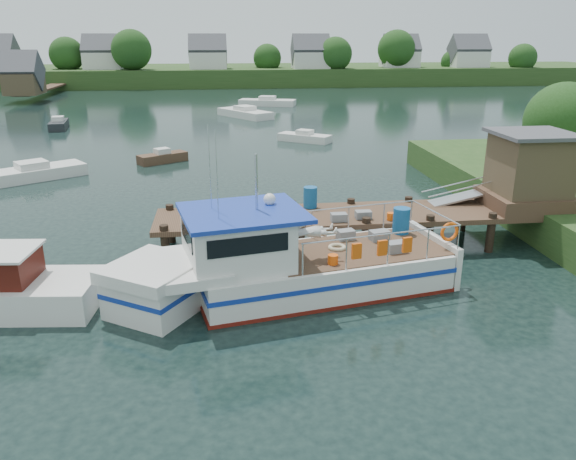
{
  "coord_description": "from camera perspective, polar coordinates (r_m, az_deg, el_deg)",
  "views": [
    {
      "loc": [
        -3.3,
        -20.87,
        8.06
      ],
      "look_at": [
        -1.0,
        -1.5,
        1.3
      ],
      "focal_mm": 35.0,
      "sensor_mm": 36.0,
      "label": 1
    }
  ],
  "objects": [
    {
      "name": "moored_d",
      "position": [
        60.05,
        -4.4,
        11.77
      ],
      "size": [
        5.77,
        7.05,
        1.17
      ],
      "rotation": [
        0.0,
        0.0,
        0.06
      ],
      "color": "silver",
      "rests_on": "ground"
    },
    {
      "name": "ground_plane",
      "position": [
        22.61,
        2.07,
        -1.78
      ],
      "size": [
        160.0,
        160.0,
        0.0
      ],
      "primitive_type": "plane",
      "color": "black"
    },
    {
      "name": "moored_a",
      "position": [
        36.64,
        -24.49,
        5.33
      ],
      "size": [
        5.97,
        4.94,
        1.08
      ],
      "rotation": [
        0.0,
        0.0,
        0.25
      ],
      "color": "silver",
      "rests_on": "ground"
    },
    {
      "name": "moored_c",
      "position": [
        44.12,
        25.98,
        7.3
      ],
      "size": [
        8.11,
        3.01,
        1.27
      ],
      "rotation": [
        0.0,
        0.0,
        -0.21
      ],
      "color": "silver",
      "rests_on": "ground"
    },
    {
      "name": "moored_far",
      "position": [
        70.1,
        -2.11,
        12.86
      ],
      "size": [
        7.13,
        4.12,
        1.15
      ],
      "rotation": [
        0.0,
        0.0,
        -0.03
      ],
      "color": "silver",
      "rests_on": "ground"
    },
    {
      "name": "far_shore",
      "position": [
        103.46,
        -5.12,
        15.75
      ],
      "size": [
        140.0,
        42.55,
        9.22
      ],
      "color": "#2D491E",
      "rests_on": "ground"
    },
    {
      "name": "moored_e",
      "position": [
        56.25,
        -22.27,
        9.92
      ],
      "size": [
        1.94,
        4.23,
        1.13
      ],
      "rotation": [
        0.0,
        0.0,
        0.32
      ],
      "color": "black",
      "rests_on": "ground"
    },
    {
      "name": "lobster_boat",
      "position": [
        18.21,
        -0.67,
        -3.63
      ],
      "size": [
        11.76,
        5.32,
        5.62
      ],
      "rotation": [
        0.0,
        0.0,
        0.2
      ],
      "color": "silver",
      "rests_on": "ground"
    },
    {
      "name": "dock",
      "position": [
        23.79,
        17.87,
        4.03
      ],
      "size": [
        16.6,
        3.0,
        4.78
      ],
      "color": "#4E3525",
      "rests_on": "ground"
    },
    {
      "name": "moored_b",
      "position": [
        45.71,
        1.71,
        9.4
      ],
      "size": [
        4.31,
        3.65,
        0.94
      ],
      "rotation": [
        0.0,
        0.0,
        -0.01
      ],
      "color": "silver",
      "rests_on": "ground"
    },
    {
      "name": "moored_rowboat",
      "position": [
        38.89,
        -12.63,
        7.23
      ],
      "size": [
        3.37,
        2.71,
        0.96
      ],
      "rotation": [
        0.0,
        0.0,
        0.04
      ],
      "color": "#4E3525",
      "rests_on": "ground"
    }
  ]
}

